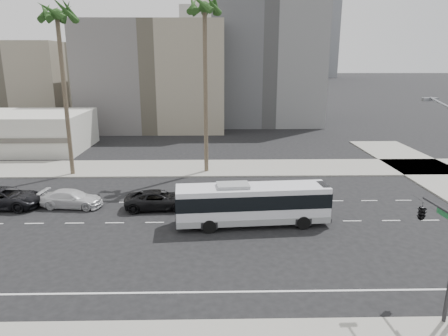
{
  "coord_description": "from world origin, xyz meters",
  "views": [
    {
      "loc": [
        -1.34,
        -28.31,
        11.87
      ],
      "look_at": [
        -0.68,
        4.0,
        3.16
      ],
      "focal_mm": 32.29,
      "sensor_mm": 36.0,
      "label": 1
    }
  ],
  "objects_px": {
    "car_b": "(72,199)",
    "traffic_signal": "(425,215)",
    "car_c": "(5,198)",
    "palm_mid": "(57,18)",
    "palm_near": "(205,11)",
    "car_a": "(159,200)",
    "city_bus": "(252,203)"
  },
  "relations": [
    {
      "from": "city_bus",
      "to": "palm_mid",
      "type": "distance_m",
      "value": 26.57
    },
    {
      "from": "car_c",
      "to": "palm_mid",
      "type": "height_order",
      "value": "palm_mid"
    },
    {
      "from": "car_a",
      "to": "palm_near",
      "type": "height_order",
      "value": "palm_near"
    },
    {
      "from": "city_bus",
      "to": "palm_mid",
      "type": "height_order",
      "value": "palm_mid"
    },
    {
      "from": "car_c",
      "to": "car_b",
      "type": "bearing_deg",
      "value": -86.82
    },
    {
      "from": "car_b",
      "to": "traffic_signal",
      "type": "distance_m",
      "value": 26.29
    },
    {
      "from": "car_c",
      "to": "car_a",
      "type": "bearing_deg",
      "value": -89.11
    },
    {
      "from": "car_b",
      "to": "traffic_signal",
      "type": "height_order",
      "value": "traffic_signal"
    },
    {
      "from": "car_a",
      "to": "traffic_signal",
      "type": "height_order",
      "value": "traffic_signal"
    },
    {
      "from": "car_b",
      "to": "car_c",
      "type": "height_order",
      "value": "car_c"
    },
    {
      "from": "city_bus",
      "to": "palm_near",
      "type": "height_order",
      "value": "palm_near"
    },
    {
      "from": "car_a",
      "to": "car_b",
      "type": "distance_m",
      "value": 7.26
    },
    {
      "from": "car_a",
      "to": "traffic_signal",
      "type": "xyz_separation_m",
      "value": [
        15.12,
        -12.82,
        3.67
      ]
    },
    {
      "from": "car_c",
      "to": "traffic_signal",
      "type": "distance_m",
      "value": 31.09
    },
    {
      "from": "city_bus",
      "to": "traffic_signal",
      "type": "bearing_deg",
      "value": -55.0
    },
    {
      "from": "car_c",
      "to": "traffic_signal",
      "type": "xyz_separation_m",
      "value": [
        27.87,
        -13.3,
        3.58
      ]
    },
    {
      "from": "car_b",
      "to": "palm_mid",
      "type": "relative_size",
      "value": 0.29
    },
    {
      "from": "car_c",
      "to": "traffic_signal",
      "type": "relative_size",
      "value": 1.15
    },
    {
      "from": "car_c",
      "to": "palm_near",
      "type": "xyz_separation_m",
      "value": [
        16.44,
        10.55,
        15.65
      ]
    },
    {
      "from": "city_bus",
      "to": "car_c",
      "type": "relative_size",
      "value": 1.85
    },
    {
      "from": "car_a",
      "to": "palm_near",
      "type": "xyz_separation_m",
      "value": [
        3.69,
        11.03,
        15.75
      ]
    },
    {
      "from": "city_bus",
      "to": "palm_near",
      "type": "distance_m",
      "value": 21.07
    },
    {
      "from": "car_a",
      "to": "palm_near",
      "type": "bearing_deg",
      "value": -22.79
    },
    {
      "from": "palm_near",
      "to": "city_bus",
      "type": "bearing_deg",
      "value": -75.68
    },
    {
      "from": "palm_near",
      "to": "palm_mid",
      "type": "bearing_deg",
      "value": -176.72
    },
    {
      "from": "city_bus",
      "to": "car_c",
      "type": "height_order",
      "value": "city_bus"
    },
    {
      "from": "car_b",
      "to": "city_bus",
      "type": "bearing_deg",
      "value": -99.55
    },
    {
      "from": "traffic_signal",
      "to": "car_c",
      "type": "bearing_deg",
      "value": 151.14
    },
    {
      "from": "car_c",
      "to": "palm_mid",
      "type": "distance_m",
      "value": 17.93
    },
    {
      "from": "city_bus",
      "to": "car_c",
      "type": "bearing_deg",
      "value": 164.25
    },
    {
      "from": "city_bus",
      "to": "car_b",
      "type": "distance_m",
      "value": 15.2
    },
    {
      "from": "car_b",
      "to": "traffic_signal",
      "type": "xyz_separation_m",
      "value": [
        22.37,
        -13.31,
        3.7
      ]
    }
  ]
}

